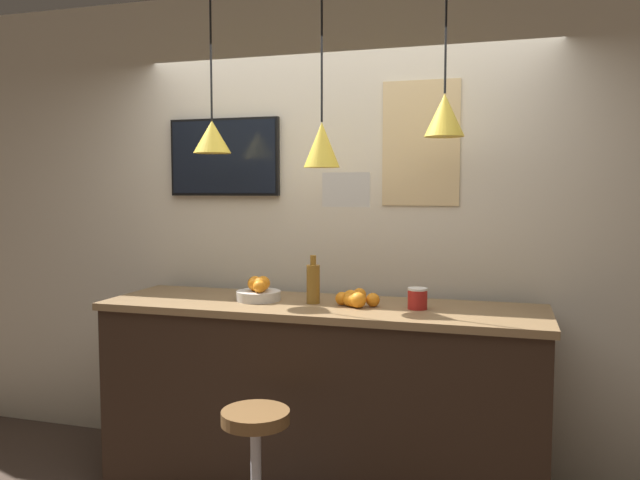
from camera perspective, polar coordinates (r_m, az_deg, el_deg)
back_wall at (r=3.81m, az=1.94°, el=1.14°), size 8.00×0.06×2.90m
service_counter at (r=3.56m, az=0.00°, el=-14.25°), size 2.41×0.68×1.06m
bar_stool at (r=3.07m, az=-5.88°, el=-20.09°), size 0.44×0.44×0.67m
fruit_bowl at (r=3.53m, az=-5.61°, el=-4.68°), size 0.25×0.25×0.14m
orange_pile at (r=3.36m, az=3.19°, el=-5.37°), size 0.24×0.27×0.08m
juice_bottle at (r=3.42m, az=-0.63°, el=-3.95°), size 0.07×0.07×0.27m
spread_jar at (r=3.31m, az=8.90°, el=-5.30°), size 0.10×0.10×0.11m
pendant_lamp_left at (r=3.65m, az=-9.84°, el=9.35°), size 0.22×0.22×0.91m
pendant_lamp_middle at (r=3.41m, az=0.16°, el=8.78°), size 0.20×0.20×1.00m
pendant_lamp_right at (r=3.30m, az=11.32°, el=11.20°), size 0.20×0.20×0.85m
mounted_tv at (r=4.01m, az=-8.77°, el=7.50°), size 0.73×0.04×0.49m
hanging_menu_board at (r=3.06m, az=2.39°, el=4.61°), size 0.24×0.01×0.17m
wall_poster at (r=3.68m, az=9.20°, el=8.73°), size 0.45×0.01×0.72m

